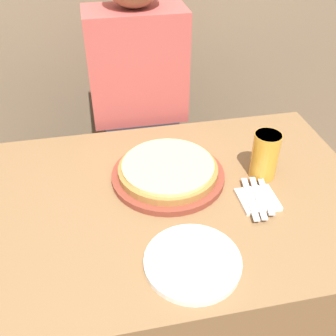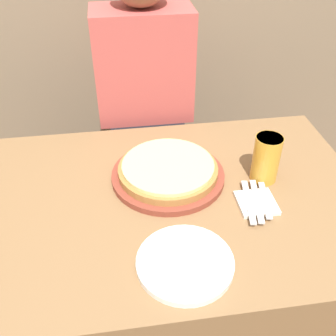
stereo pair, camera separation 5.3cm
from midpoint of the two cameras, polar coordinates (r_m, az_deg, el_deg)
ground_plane at (r=1.76m, az=0.48°, el=-22.61°), size 12.00×12.00×0.00m
dining_table at (r=1.45m, az=0.56°, el=-15.30°), size 1.25×0.81×0.74m
pizza_on_board at (r=1.24m, az=1.23°, el=-0.55°), size 0.36×0.36×0.06m
beer_glass at (r=1.24m, az=15.29°, el=1.56°), size 0.08×0.08×0.15m
dinner_plate at (r=1.00m, az=4.05°, el=-13.58°), size 0.24×0.24×0.02m
napkin_stack at (r=1.19m, az=13.97°, el=-4.95°), size 0.11×0.11×0.01m
fork at (r=1.17m, az=12.89°, el=-4.79°), size 0.05×0.19×0.00m
dinner_knife at (r=1.18m, az=14.04°, el=-4.65°), size 0.05×0.19×0.00m
spoon at (r=1.19m, az=15.16°, el=-4.51°), size 0.05×0.16×0.00m
diner_person at (r=1.66m, az=-2.19°, el=6.48°), size 0.37×0.21×1.35m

